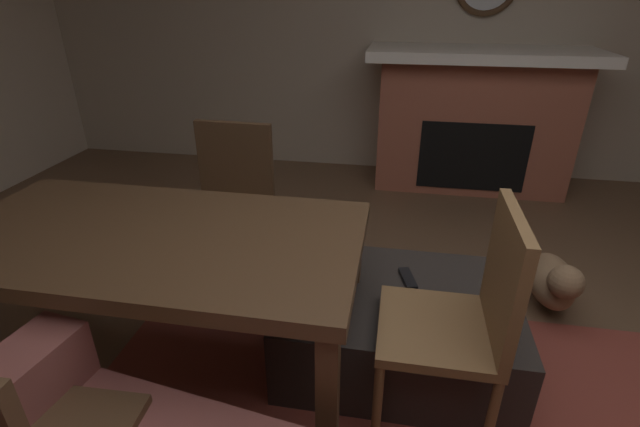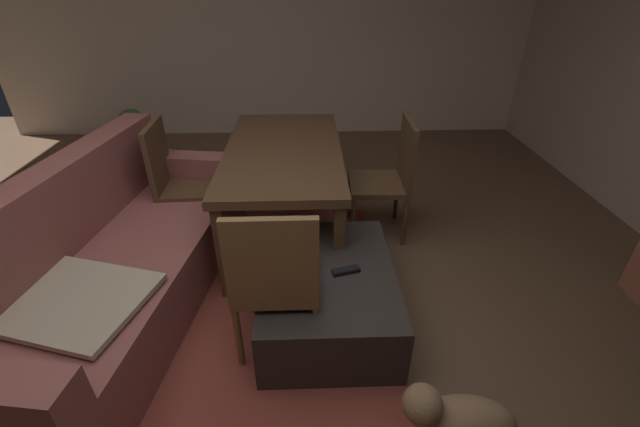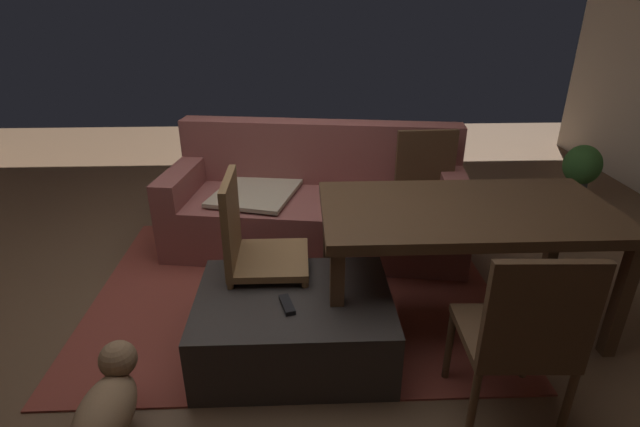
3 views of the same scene
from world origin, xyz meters
TOP-DOWN VIEW (x-y plane):
  - floor at (0.00, 0.00)m, footprint 9.07×9.07m
  - area_rug at (0.31, 0.12)m, footprint 2.60×2.00m
  - couch at (0.46, 0.80)m, footprint 2.31×1.18m
  - ottoman_coffee_table at (0.31, -0.50)m, footprint 1.03×0.77m
  - tv_remote at (0.27, -0.60)m, footprint 0.09×0.17m
  - dining_table at (1.28, -0.22)m, footprint 1.62×0.84m
  - dining_chair_south at (1.27, -1.03)m, footprint 0.46×0.46m
  - dining_chair_north at (1.27, 0.59)m, footprint 0.46×0.46m
  - dining_chair_west at (0.08, -0.22)m, footprint 0.44×0.44m
  - potted_plant at (3.00, 1.57)m, footprint 0.34×0.34m
  - small_dog at (-0.50, -1.02)m, footprint 0.25×0.51m

SIDE VIEW (x-z plane):
  - floor at x=0.00m, z-range 0.00..0.00m
  - area_rug at x=0.31m, z-range 0.00..0.01m
  - small_dog at x=-0.50m, z-range 0.02..0.35m
  - ottoman_coffee_table at x=0.31m, z-range 0.00..0.38m
  - potted_plant at x=3.00m, z-range 0.05..0.59m
  - couch at x=0.46m, z-range -0.13..0.77m
  - tv_remote at x=0.27m, z-range 0.38..0.40m
  - dining_chair_south at x=1.27m, z-range 0.06..0.99m
  - dining_chair_north at x=1.27m, z-range 0.06..0.99m
  - dining_chair_west at x=0.08m, z-range 0.06..0.99m
  - dining_table at x=1.28m, z-range 0.29..1.03m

